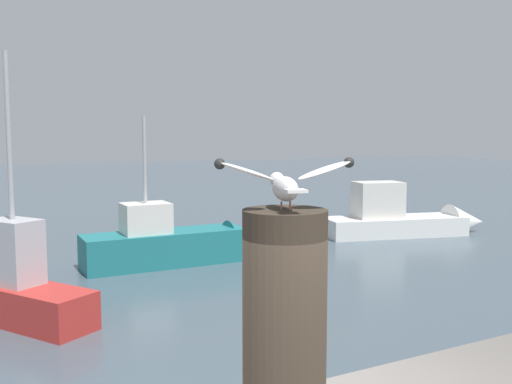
{
  "coord_description": "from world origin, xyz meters",
  "views": [
    {
      "loc": [
        -1.05,
        -2.47,
        2.91
      ],
      "look_at": [
        0.11,
        -0.29,
        2.66
      ],
      "focal_mm": 39.42,
      "sensor_mm": 36.0,
      "label": 1
    }
  ],
  "objects_px": {
    "seagull": "(285,181)",
    "boat_teal": "(180,242)",
    "boat_white": "(410,219)",
    "channel_buoy": "(300,297)",
    "mooring_post": "(284,335)"
  },
  "relations": [
    {
      "from": "seagull",
      "to": "boat_teal",
      "type": "bearing_deg",
      "value": 72.09
    },
    {
      "from": "boat_white",
      "to": "channel_buoy",
      "type": "xyz_separation_m",
      "value": [
        -7.3,
        -5.38,
        0.02
      ]
    },
    {
      "from": "boat_white",
      "to": "boat_teal",
      "type": "height_order",
      "value": "boat_teal"
    },
    {
      "from": "seagull",
      "to": "boat_teal",
      "type": "distance_m",
      "value": 10.89
    },
    {
      "from": "boat_teal",
      "to": "seagull",
      "type": "bearing_deg",
      "value": -107.91
    },
    {
      "from": "seagull",
      "to": "mooring_post",
      "type": "bearing_deg",
      "value": -105.42
    },
    {
      "from": "mooring_post",
      "to": "boat_white",
      "type": "distance_m",
      "value": 15.03
    },
    {
      "from": "mooring_post",
      "to": "channel_buoy",
      "type": "bearing_deg",
      "value": 56.84
    },
    {
      "from": "seagull",
      "to": "channel_buoy",
      "type": "relative_size",
      "value": 0.43
    },
    {
      "from": "mooring_post",
      "to": "seagull",
      "type": "relative_size",
      "value": 1.85
    },
    {
      "from": "mooring_post",
      "to": "seagull",
      "type": "bearing_deg",
      "value": 74.58
    },
    {
      "from": "mooring_post",
      "to": "seagull",
      "type": "xyz_separation_m",
      "value": [
        0.0,
        0.0,
        0.64
      ]
    },
    {
      "from": "mooring_post",
      "to": "boat_white",
      "type": "xyz_separation_m",
      "value": [
        10.64,
        10.49,
        -1.63
      ]
    },
    {
      "from": "seagull",
      "to": "boat_white",
      "type": "distance_m",
      "value": 15.11
    },
    {
      "from": "boat_white",
      "to": "boat_teal",
      "type": "xyz_separation_m",
      "value": [
        -7.36,
        -0.34,
        0.02
      ]
    }
  ]
}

